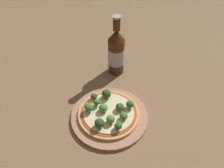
# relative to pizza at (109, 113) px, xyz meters

# --- Properties ---
(ground_plane) EXTENTS (3.00, 3.00, 0.00)m
(ground_plane) POSITION_rel_pizza_xyz_m (-0.00, 0.02, -0.02)
(ground_plane) COLOR #846647
(plate) EXTENTS (0.25, 0.25, 0.01)m
(plate) POSITION_rel_pizza_xyz_m (0.00, -0.00, -0.01)
(plate) COLOR tan
(plate) RESTS_ON ground_plane
(pizza) EXTENTS (0.20, 0.20, 0.01)m
(pizza) POSITION_rel_pizza_xyz_m (0.00, 0.00, 0.00)
(pizza) COLOR tan
(pizza) RESTS_ON plate
(broccoli_floret_0) EXTENTS (0.03, 0.03, 0.03)m
(broccoli_floret_0) POSITION_rel_pizza_xyz_m (-0.01, 0.01, 0.02)
(broccoli_floret_0) COLOR #7A9E5B
(broccoli_floret_0) RESTS_ON pizza
(broccoli_floret_1) EXTENTS (0.03, 0.03, 0.02)m
(broccoli_floret_1) POSITION_rel_pizza_xyz_m (0.03, -0.02, 0.02)
(broccoli_floret_1) COLOR #7A9E5B
(broccoli_floret_1) RESTS_ON pizza
(broccoli_floret_2) EXTENTS (0.02, 0.02, 0.03)m
(broccoli_floret_2) POSITION_rel_pizza_xyz_m (0.00, 0.05, 0.02)
(broccoli_floret_2) COLOR #7A9E5B
(broccoli_floret_2) RESTS_ON pizza
(broccoli_floret_3) EXTENTS (0.03, 0.03, 0.02)m
(broccoli_floret_3) POSITION_rel_pizza_xyz_m (0.01, -0.05, 0.02)
(broccoli_floret_3) COLOR #7A9E5B
(broccoli_floret_3) RESTS_ON pizza
(broccoli_floret_4) EXTENTS (0.02, 0.02, 0.02)m
(broccoli_floret_4) POSITION_rel_pizza_xyz_m (0.02, 0.07, 0.02)
(broccoli_floret_4) COLOR #7A9E5B
(broccoli_floret_4) RESTS_ON pizza
(broccoli_floret_5) EXTENTS (0.03, 0.03, 0.03)m
(broccoli_floret_5) POSITION_rel_pizza_xyz_m (-0.03, -0.03, 0.02)
(broccoli_floret_5) COLOR #7A9E5B
(broccoli_floret_5) RESTS_ON pizza
(broccoli_floret_6) EXTENTS (0.03, 0.03, 0.03)m
(broccoli_floret_6) POSITION_rel_pizza_xyz_m (-0.06, -0.01, 0.02)
(broccoli_floret_6) COLOR #7A9E5B
(broccoli_floret_6) RESTS_ON pizza
(broccoli_floret_7) EXTENTS (0.03, 0.03, 0.03)m
(broccoli_floret_7) POSITION_rel_pizza_xyz_m (-0.03, 0.05, 0.02)
(broccoli_floret_7) COLOR #7A9E5B
(broccoli_floret_7) RESTS_ON pizza
(broccoli_floret_8) EXTENTS (0.03, 0.03, 0.03)m
(broccoli_floret_8) POSITION_rel_pizza_xyz_m (0.05, 0.04, 0.02)
(broccoli_floret_8) COLOR #7A9E5B
(broccoli_floret_8) RESTS_ON pizza
(broccoli_floret_9) EXTENTS (0.03, 0.03, 0.03)m
(broccoli_floret_9) POSITION_rel_pizza_xyz_m (0.06, -0.05, 0.02)
(broccoli_floret_9) COLOR #7A9E5B
(broccoli_floret_9) RESTS_ON pizza
(broccoli_floret_10) EXTENTS (0.02, 0.02, 0.02)m
(broccoli_floret_10) POSITION_rel_pizza_xyz_m (-0.04, -0.06, 0.02)
(broccoli_floret_10) COLOR #7A9E5B
(broccoli_floret_10) RESTS_ON pizza
(beer_bottle) EXTENTS (0.06, 0.06, 0.24)m
(beer_bottle) POSITION_rel_pizza_xyz_m (0.21, 0.11, 0.07)
(beer_bottle) COLOR #472814
(beer_bottle) RESTS_ON ground_plane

